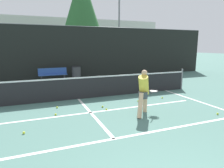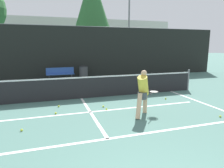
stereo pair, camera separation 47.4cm
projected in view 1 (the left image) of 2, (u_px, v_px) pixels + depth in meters
name	position (u px, v px, depth m)	size (l,w,h in m)	color
court_baseline_near	(114.00, 139.00, 4.90)	(11.00, 0.10, 0.01)	white
court_service_line	(91.00, 112.00, 6.84)	(8.25, 0.10, 0.01)	white
court_center_mark	(91.00, 113.00, 6.74)	(0.10, 4.03, 0.01)	white
court_sideline_right	(195.00, 100.00, 8.38)	(0.10, 5.03, 0.01)	white
net	(78.00, 87.00, 8.48)	(11.09, 0.09, 1.07)	slate
fence_back	(59.00, 53.00, 13.45)	(24.00, 0.06, 3.59)	black
player_practicing	(144.00, 91.00, 6.53)	(1.15, 0.81, 1.49)	#DBAD84
tennis_ball_scattered_0	(56.00, 114.00, 6.56)	(0.07, 0.07, 0.07)	#D1E033
tennis_ball_scattered_1	(162.00, 98.00, 8.67)	(0.07, 0.07, 0.07)	#D1E033
tennis_ball_scattered_2	(24.00, 133.00, 5.18)	(0.07, 0.07, 0.07)	#D1E033
tennis_ball_scattered_5	(106.00, 109.00, 7.11)	(0.07, 0.07, 0.07)	#D1E033
tennis_ball_scattered_6	(103.00, 106.00, 7.41)	(0.07, 0.07, 0.07)	#D1E033
tennis_ball_scattered_7	(218.00, 114.00, 6.62)	(0.07, 0.07, 0.07)	#D1E033
tennis_ball_scattered_8	(57.00, 107.00, 7.31)	(0.07, 0.07, 0.07)	#D1E033
tennis_ball_scattered_9	(138.00, 101.00, 8.15)	(0.07, 0.07, 0.07)	#D1E033
courtside_bench	(53.00, 74.00, 12.68)	(1.78, 0.45, 0.86)	#2D519E
trash_bin	(76.00, 73.00, 13.30)	(0.60, 0.60, 0.92)	#3F3F42
parked_car	(81.00, 64.00, 17.79)	(1.68, 4.66, 1.54)	maroon
floodlight_mast	(119.00, 9.00, 20.08)	(1.10, 0.24, 9.32)	slate
building_far	(44.00, 40.00, 28.65)	(36.00, 2.40, 6.16)	beige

